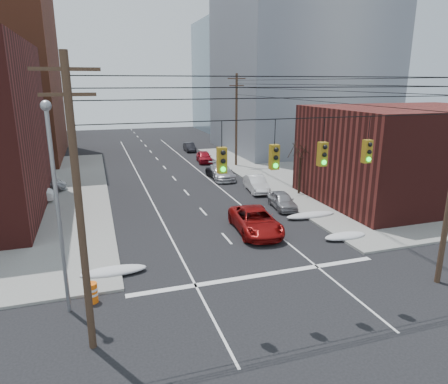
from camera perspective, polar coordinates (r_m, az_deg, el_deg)
ground at (r=17.01m, az=14.18°, el=-21.09°), size 160.00×160.00×0.00m
sidewalk_ne at (r=52.72m, az=23.79°, el=3.26°), size 40.00×40.00×0.15m
building_office at (r=62.91m, az=10.78°, el=17.45°), size 22.00×20.00×25.00m
building_glass at (r=87.35m, az=3.48°, el=16.06°), size 20.00×18.00×22.00m
building_storefront at (r=38.06m, az=25.07°, el=4.91°), size 16.00×12.00×8.00m
utility_pole_left at (r=14.98m, az=-20.01°, el=-1.85°), size 2.20×0.28×11.00m
utility_pole_far at (r=48.37m, az=1.78°, el=10.43°), size 2.20×0.28×11.00m
traffic_signals at (r=16.59m, az=10.68°, el=5.36°), size 17.00×0.42×2.02m
street_light at (r=18.00m, az=-22.89°, el=-0.13°), size 0.44×0.44×9.32m
bare_tree at (r=36.65m, az=10.75°, el=3.07°), size 2.09×2.20×4.93m
snow_nw at (r=22.59m, az=-15.50°, el=-10.84°), size 3.50×1.08×0.42m
snow_ne at (r=27.59m, az=16.94°, el=-6.05°), size 3.00×1.08×0.42m
snow_east_far at (r=31.13m, az=12.27°, el=-3.26°), size 4.00×1.08×0.42m
red_pickup at (r=27.51m, az=4.51°, el=-4.13°), size 3.14×6.00×1.61m
parked_car_a at (r=32.94m, az=8.32°, el=-1.18°), size 2.01×4.10×1.34m
parked_car_b at (r=37.75m, az=4.66°, el=1.18°), size 2.12×4.63×1.47m
parked_car_c at (r=42.85m, az=-0.47°, el=2.81°), size 2.42×4.71×1.27m
parked_car_d at (r=42.54m, az=-0.35°, el=2.89°), size 2.56×5.41×1.52m
parked_car_e at (r=51.51m, az=-2.85°, el=5.04°), size 2.21×4.43×1.45m
parked_car_f at (r=60.13m, az=-4.95°, el=6.42°), size 1.47×3.92×1.28m
lot_car_a at (r=37.47m, az=-26.61°, el=-0.29°), size 4.60×1.73×1.50m
lot_car_b at (r=40.80m, az=-24.96°, el=0.97°), size 4.97×2.49×1.35m
construction_barrel at (r=20.19m, az=-18.37°, el=-13.47°), size 0.57×0.57×0.97m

